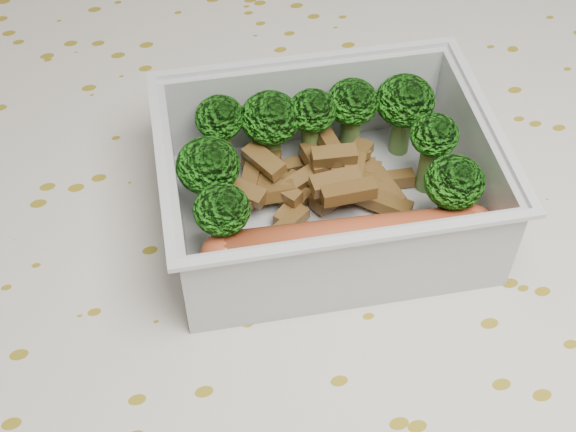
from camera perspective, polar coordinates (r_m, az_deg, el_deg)
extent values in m
cube|color=brown|center=(0.48, 0.97, -3.55)|extent=(1.40, 0.90, 0.04)
cube|color=silver|center=(0.46, 1.01, -1.83)|extent=(1.46, 0.96, 0.01)
cube|color=silver|center=(0.47, 2.69, 0.13)|extent=(0.18, 0.15, 0.00)
cube|color=silver|center=(0.49, 1.22, 8.05)|extent=(0.17, 0.02, 0.06)
cube|color=silver|center=(0.41, 4.77, -3.81)|extent=(0.17, 0.02, 0.06)
cube|color=silver|center=(0.47, 13.00, 3.99)|extent=(0.02, 0.12, 0.06)
cube|color=silver|center=(0.44, -7.98, 1.20)|extent=(0.02, 0.12, 0.06)
cube|color=silver|center=(0.47, 1.17, 11.13)|extent=(0.18, 0.02, 0.00)
cube|color=silver|center=(0.38, 5.21, -1.65)|extent=(0.18, 0.02, 0.00)
cube|color=silver|center=(0.45, 14.20, 6.73)|extent=(0.02, 0.13, 0.00)
cube|color=silver|center=(0.42, -9.04, 3.85)|extent=(0.02, 0.13, 0.00)
cylinder|color=#608C3F|center=(0.48, -4.68, 4.71)|extent=(0.01, 0.01, 0.03)
ellipsoid|color=#238A15|center=(0.46, -4.88, 6.99)|extent=(0.03, 0.03, 0.02)
cylinder|color=#608C3F|center=(0.48, -1.23, 4.70)|extent=(0.01, 0.01, 0.03)
ellipsoid|color=#238A15|center=(0.46, -1.28, 6.99)|extent=(0.03, 0.03, 0.03)
cylinder|color=#608C3F|center=(0.48, 1.68, 5.22)|extent=(0.01, 0.01, 0.03)
ellipsoid|color=#238A15|center=(0.47, 1.75, 7.50)|extent=(0.03, 0.03, 0.02)
cylinder|color=#608C3F|center=(0.49, 4.43, 5.82)|extent=(0.01, 0.01, 0.03)
ellipsoid|color=#238A15|center=(0.47, 4.61, 8.10)|extent=(0.03, 0.03, 0.03)
cylinder|color=#608C3F|center=(0.50, 8.00, 5.86)|extent=(0.01, 0.01, 0.03)
ellipsoid|color=#238A15|center=(0.48, 8.34, 8.12)|extent=(0.04, 0.04, 0.03)
cylinder|color=#608C3F|center=(0.46, -5.47, 1.31)|extent=(0.01, 0.01, 0.03)
ellipsoid|color=#238A15|center=(0.44, -5.71, 3.58)|extent=(0.04, 0.04, 0.03)
cylinder|color=#608C3F|center=(0.48, 9.95, 3.44)|extent=(0.01, 0.01, 0.03)
ellipsoid|color=#238A15|center=(0.46, 10.38, 5.69)|extent=(0.03, 0.03, 0.02)
cylinder|color=#608C3F|center=(0.43, -4.52, -1.80)|extent=(0.01, 0.01, 0.03)
ellipsoid|color=#238A15|center=(0.41, -4.73, 0.45)|extent=(0.03, 0.03, 0.03)
cylinder|color=#608C3F|center=(0.45, 11.24, 0.15)|extent=(0.01, 0.01, 0.03)
ellipsoid|color=#238A15|center=(0.44, 11.74, 2.37)|extent=(0.03, 0.03, 0.03)
cube|color=brown|center=(0.46, -0.60, 1.94)|extent=(0.02, 0.03, 0.01)
cube|color=brown|center=(0.48, 5.26, 3.34)|extent=(0.03, 0.02, 0.01)
cube|color=brown|center=(0.46, 1.09, 2.72)|extent=(0.03, 0.02, 0.01)
cube|color=brown|center=(0.48, 5.68, 2.83)|extent=(0.02, 0.03, 0.01)
cube|color=brown|center=(0.46, -1.71, 3.97)|extent=(0.02, 0.03, 0.01)
cube|color=brown|center=(0.46, 0.35, 0.64)|extent=(0.03, 0.03, 0.01)
cube|color=brown|center=(0.47, -1.91, 4.14)|extent=(0.03, 0.02, 0.01)
cube|color=brown|center=(0.48, 2.89, 3.51)|extent=(0.03, 0.02, 0.01)
cube|color=brown|center=(0.47, 0.02, 2.03)|extent=(0.03, 0.02, 0.01)
cube|color=brown|center=(0.46, 3.29, 4.29)|extent=(0.03, 0.01, 0.01)
cube|color=brown|center=(0.47, -0.74, 2.81)|extent=(0.02, 0.03, 0.01)
cube|color=brown|center=(0.47, 4.62, 4.01)|extent=(0.03, 0.03, 0.01)
cube|color=brown|center=(0.45, 0.19, -0.43)|extent=(0.03, 0.02, 0.01)
cube|color=brown|center=(0.48, 2.61, 2.96)|extent=(0.03, 0.02, 0.01)
cube|color=brown|center=(0.48, 4.27, 4.36)|extent=(0.03, 0.01, 0.01)
cube|color=brown|center=(0.47, 7.04, 1.85)|extent=(0.02, 0.03, 0.01)
cube|color=brown|center=(0.48, 7.67, 2.60)|extent=(0.02, 0.01, 0.01)
cube|color=brown|center=(0.47, 4.59, 2.93)|extent=(0.03, 0.03, 0.01)
cube|color=brown|center=(0.44, 4.32, 1.70)|extent=(0.03, 0.01, 0.01)
cube|color=brown|center=(0.49, 1.10, 3.79)|extent=(0.03, 0.01, 0.01)
cube|color=brown|center=(0.47, 3.44, 1.53)|extent=(0.03, 0.01, 0.01)
cube|color=brown|center=(0.46, -2.62, 2.72)|extent=(0.02, 0.03, 0.01)
cube|color=brown|center=(0.46, -0.98, 1.73)|extent=(0.02, 0.01, 0.01)
cube|color=brown|center=(0.47, 1.87, 3.99)|extent=(0.01, 0.02, 0.01)
cube|color=brown|center=(0.45, 3.40, 2.45)|extent=(0.03, 0.01, 0.01)
cube|color=brown|center=(0.46, -2.45, 1.56)|extent=(0.03, 0.03, 0.01)
cube|color=brown|center=(0.45, -3.08, 1.70)|extent=(0.03, 0.03, 0.01)
cube|color=brown|center=(0.47, 3.24, 1.44)|extent=(0.03, 0.02, 0.01)
cube|color=brown|center=(0.48, 2.59, 5.79)|extent=(0.01, 0.03, 0.01)
cube|color=brown|center=(0.46, 6.83, 0.95)|extent=(0.03, 0.03, 0.01)
cylinder|color=#B14927|center=(0.43, 4.42, -1.84)|extent=(0.14, 0.04, 0.03)
sphere|color=#B14927|center=(0.45, 12.90, -0.83)|extent=(0.03, 0.03, 0.03)
sphere|color=#B14927|center=(0.42, -4.53, -2.86)|extent=(0.03, 0.03, 0.03)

